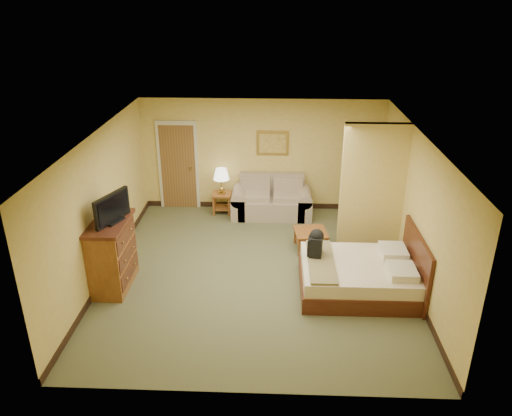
# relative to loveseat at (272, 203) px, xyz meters

# --- Properties ---
(floor) EXTENTS (6.00, 6.00, 0.00)m
(floor) POSITION_rel_loveseat_xyz_m (-0.23, -2.58, -0.30)
(floor) COLOR brown
(floor) RESTS_ON ground
(ceiling) EXTENTS (6.00, 6.00, 0.00)m
(ceiling) POSITION_rel_loveseat_xyz_m (-0.23, -2.58, 2.30)
(ceiling) COLOR white
(ceiling) RESTS_ON back_wall
(back_wall) EXTENTS (5.50, 0.02, 2.60)m
(back_wall) POSITION_rel_loveseat_xyz_m (-0.23, 0.42, 1.00)
(back_wall) COLOR #DBBD5D
(back_wall) RESTS_ON floor
(left_wall) EXTENTS (0.02, 6.00, 2.60)m
(left_wall) POSITION_rel_loveseat_xyz_m (-2.98, -2.58, 1.00)
(left_wall) COLOR #DBBD5D
(left_wall) RESTS_ON floor
(right_wall) EXTENTS (0.02, 6.00, 2.60)m
(right_wall) POSITION_rel_loveseat_xyz_m (2.52, -2.58, 1.00)
(right_wall) COLOR #DBBD5D
(right_wall) RESTS_ON floor
(partition) EXTENTS (1.20, 0.15, 2.60)m
(partition) POSITION_rel_loveseat_xyz_m (1.92, -1.65, 1.00)
(partition) COLOR #DBBD5D
(partition) RESTS_ON floor
(door) EXTENTS (0.94, 0.16, 2.10)m
(door) POSITION_rel_loveseat_xyz_m (-2.18, 0.39, 0.73)
(door) COLOR beige
(door) RESTS_ON floor
(baseboard) EXTENTS (5.50, 0.02, 0.12)m
(baseboard) POSITION_rel_loveseat_xyz_m (-0.23, 0.41, -0.24)
(baseboard) COLOR black
(baseboard) RESTS_ON floor
(loveseat) EXTENTS (1.81, 0.84, 0.92)m
(loveseat) POSITION_rel_loveseat_xyz_m (0.00, 0.00, 0.00)
(loveseat) COLOR tan
(loveseat) RESTS_ON floor
(side_table) EXTENTS (0.44, 0.44, 0.49)m
(side_table) POSITION_rel_loveseat_xyz_m (-1.15, 0.07, 0.02)
(side_table) COLOR brown
(side_table) RESTS_ON floor
(table_lamp) EXTENTS (0.36, 0.36, 0.60)m
(table_lamp) POSITION_rel_loveseat_xyz_m (-1.15, 0.07, 0.64)
(table_lamp) COLOR #AB8B3F
(table_lamp) RESTS_ON side_table
(coffee_table) EXTENTS (0.69, 0.69, 0.40)m
(coffee_table) POSITION_rel_loveseat_xyz_m (0.80, -1.62, -0.01)
(coffee_table) COLOR brown
(coffee_table) RESTS_ON floor
(wall_picture) EXTENTS (0.73, 0.04, 0.56)m
(wall_picture) POSITION_rel_loveseat_xyz_m (0.00, 0.40, 1.30)
(wall_picture) COLOR #B78E3F
(wall_picture) RESTS_ON back_wall
(dresser) EXTENTS (0.61, 1.16, 1.24)m
(dresser) POSITION_rel_loveseat_xyz_m (-2.71, -3.11, 0.33)
(dresser) COLOR brown
(dresser) RESTS_ON floor
(tv) EXTENTS (0.36, 0.79, 0.50)m
(tv) POSITION_rel_loveseat_xyz_m (-2.61, -3.11, 1.18)
(tv) COLOR black
(tv) RESTS_ON dresser
(bed) EXTENTS (1.97, 1.66, 1.08)m
(bed) POSITION_rel_loveseat_xyz_m (1.59, -3.08, -0.00)
(bed) COLOR #431B0F
(bed) RESTS_ON floor
(backpack) EXTENTS (0.25, 0.33, 0.53)m
(backpack) POSITION_rel_loveseat_xyz_m (0.80, -2.89, 0.51)
(backpack) COLOR black
(backpack) RESTS_ON bed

